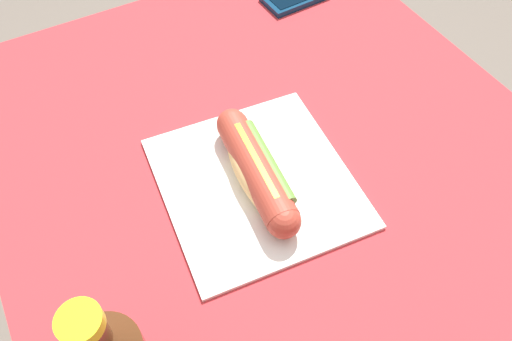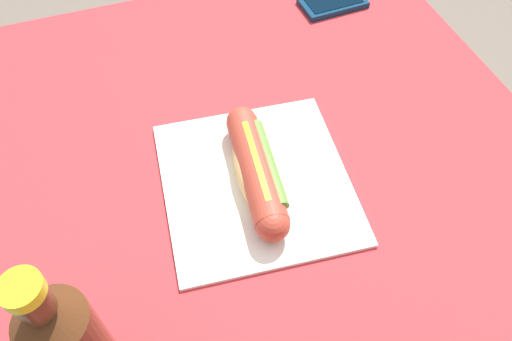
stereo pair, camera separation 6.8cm
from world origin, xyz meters
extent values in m
cylinder|color=brown|center=(-0.40, -0.29, 0.36)|extent=(0.07, 0.07, 0.71)
cylinder|color=brown|center=(-0.40, 0.29, 0.36)|extent=(0.07, 0.07, 0.71)
cube|color=brown|center=(0.00, 0.00, 0.73)|extent=(0.97, 0.74, 0.03)
cube|color=#B72D33|center=(0.00, 0.00, 0.74)|extent=(1.03, 0.80, 0.00)
cube|color=white|center=(-0.03, -0.05, 0.75)|extent=(0.29, 0.28, 0.01)
ellipsoid|color=#E5BC75|center=(-0.03, -0.05, 0.77)|extent=(0.17, 0.07, 0.04)
cylinder|color=#A83D2D|center=(-0.03, -0.05, 0.78)|extent=(0.18, 0.06, 0.05)
sphere|color=#A83D2D|center=(0.06, -0.06, 0.78)|extent=(0.05, 0.05, 0.05)
sphere|color=#A83D2D|center=(-0.12, -0.04, 0.78)|extent=(0.05, 0.05, 0.05)
cube|color=yellow|center=(-0.03, -0.05, 0.80)|extent=(0.14, 0.02, 0.00)
cylinder|color=#568433|center=(-0.03, -0.03, 0.79)|extent=(0.15, 0.03, 0.02)
cylinder|color=#4C2814|center=(0.17, -0.29, 0.97)|extent=(0.03, 0.03, 0.03)
cylinder|color=yellow|center=(0.17, -0.29, 0.99)|extent=(0.03, 0.03, 0.01)
camera|label=1|loc=(0.33, -0.25, 1.32)|focal=35.20mm
camera|label=2|loc=(0.36, -0.19, 1.32)|focal=35.20mm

